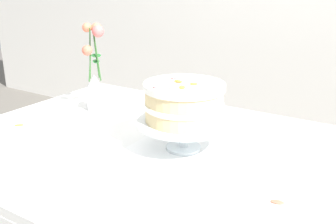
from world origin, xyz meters
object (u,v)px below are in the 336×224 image
(cake_stand, at_px, (184,125))
(flower_vase, at_px, (95,76))
(dining_table, at_px, (155,173))
(layer_cake, at_px, (184,102))

(cake_stand, bearing_deg, flower_vase, 163.63)
(dining_table, distance_m, layer_cake, 0.27)
(cake_stand, bearing_deg, dining_table, -157.48)
(dining_table, bearing_deg, flower_vase, 156.25)
(cake_stand, distance_m, flower_vase, 0.53)
(flower_vase, bearing_deg, layer_cake, -16.38)
(dining_table, relative_size, flower_vase, 3.98)
(dining_table, height_order, flower_vase, flower_vase)
(flower_vase, bearing_deg, cake_stand, -16.37)
(dining_table, relative_size, cake_stand, 4.83)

